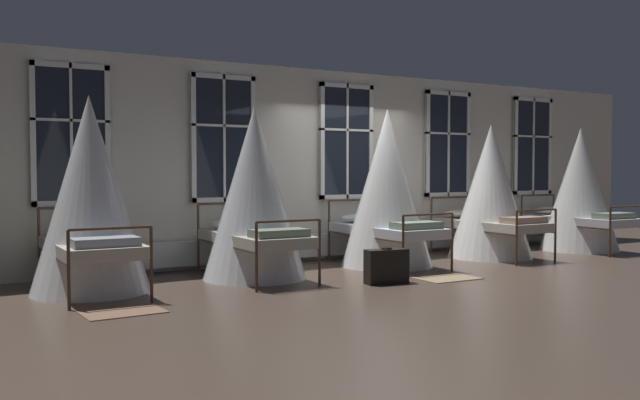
{
  "coord_description": "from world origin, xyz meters",
  "views": [
    {
      "loc": [
        -6.15,
        -8.25,
        1.45
      ],
      "look_at": [
        -1.16,
        0.18,
        1.03
      ],
      "focal_mm": 38.91,
      "sensor_mm": 36.0,
      "label": 1
    }
  ],
  "objects_px": {
    "cot_fourth": "(490,193)",
    "cot_first": "(90,198)",
    "cot_second": "(255,196)",
    "cot_third": "(387,190)",
    "cot_fifth": "(580,191)",
    "suitcase_dark": "(386,266)"
  },
  "relations": [
    {
      "from": "cot_third",
      "to": "cot_fifth",
      "type": "xyz_separation_m",
      "value": [
        4.23,
        -0.09,
        -0.07
      ]
    },
    {
      "from": "cot_third",
      "to": "cot_fourth",
      "type": "distance_m",
      "value": 2.1
    },
    {
      "from": "cot_fifth",
      "to": "cot_third",
      "type": "bearing_deg",
      "value": 89.52
    },
    {
      "from": "cot_first",
      "to": "cot_third",
      "type": "bearing_deg",
      "value": -88.96
    },
    {
      "from": "suitcase_dark",
      "to": "cot_fourth",
      "type": "bearing_deg",
      "value": 30.41
    },
    {
      "from": "cot_third",
      "to": "suitcase_dark",
      "type": "distance_m",
      "value": 1.89
    },
    {
      "from": "cot_fourth",
      "to": "cot_first",
      "type": "bearing_deg",
      "value": 89.59
    },
    {
      "from": "cot_second",
      "to": "cot_fourth",
      "type": "distance_m",
      "value": 4.33
    },
    {
      "from": "cot_first",
      "to": "cot_fourth",
      "type": "distance_m",
      "value": 6.46
    },
    {
      "from": "cot_fourth",
      "to": "cot_fifth",
      "type": "relative_size",
      "value": 1.0
    },
    {
      "from": "cot_first",
      "to": "cot_second",
      "type": "relative_size",
      "value": 1.02
    },
    {
      "from": "cot_first",
      "to": "cot_third",
      "type": "xyz_separation_m",
      "value": [
        4.37,
        0.06,
        0.02
      ]
    },
    {
      "from": "cot_fifth",
      "to": "suitcase_dark",
      "type": "height_order",
      "value": "cot_fifth"
    },
    {
      "from": "cot_second",
      "to": "cot_third",
      "type": "distance_m",
      "value": 2.24
    },
    {
      "from": "cot_fifth",
      "to": "cot_first",
      "type": "bearing_deg",
      "value": 90.57
    },
    {
      "from": "cot_second",
      "to": "cot_first",
      "type": "bearing_deg",
      "value": 89.89
    },
    {
      "from": "cot_fourth",
      "to": "suitcase_dark",
      "type": "relative_size",
      "value": 3.81
    },
    {
      "from": "cot_second",
      "to": "cot_fifth",
      "type": "xyz_separation_m",
      "value": [
        6.47,
        -0.01,
        -0.04
      ]
    },
    {
      "from": "cot_second",
      "to": "cot_third",
      "type": "relative_size",
      "value": 0.97
    },
    {
      "from": "cot_first",
      "to": "suitcase_dark",
      "type": "bearing_deg",
      "value": -110.32
    },
    {
      "from": "cot_first",
      "to": "cot_fifth",
      "type": "height_order",
      "value": "cot_first"
    },
    {
      "from": "cot_first",
      "to": "cot_fifth",
      "type": "relative_size",
      "value": 1.05
    }
  ]
}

